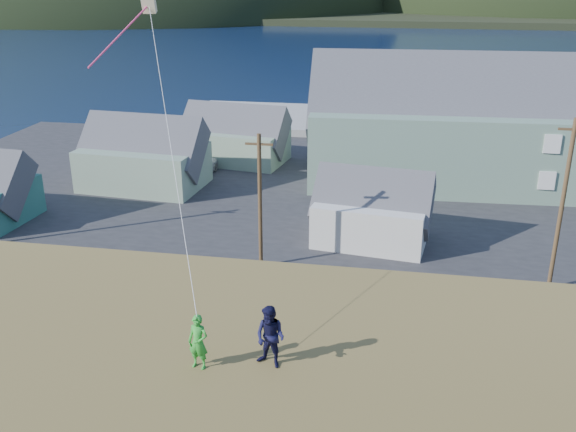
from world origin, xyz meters
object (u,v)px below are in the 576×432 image
(wharf, at_px, (301,119))
(shed_white, at_px, (372,210))
(shed_palegreen_far, at_px, (234,136))
(lodge, at_px, (539,127))
(kite_flyer_green, at_px, (198,342))
(kite_flyer_navy, at_px, (270,337))
(shed_palegreen_near, at_px, (143,156))

(wharf, xyz_separation_m, shed_white, (9.89, -33.55, 1.86))
(wharf, height_order, shed_palegreen_far, shed_palegreen_far)
(lodge, xyz_separation_m, shed_palegreen_far, (-25.94, 2.45, -2.46))
(lodge, xyz_separation_m, shed_white, (-12.45, -14.21, -2.65))
(shed_white, distance_m, kite_flyer_green, 26.39)
(shed_palegreen_far, xyz_separation_m, kite_flyer_navy, (11.95, -41.82, 5.54))
(shed_white, relative_size, kite_flyer_green, 5.41)
(lodge, xyz_separation_m, kite_flyer_navy, (-13.99, -39.38, 3.08))
(shed_white, xyz_separation_m, kite_flyer_navy, (-1.54, -25.17, 5.74))
(shed_white, height_order, kite_flyer_green, kite_flyer_green)
(wharf, xyz_separation_m, shed_palegreen_near, (-8.98, -25.36, 2.26))
(shed_palegreen_near, bearing_deg, lodge, 15.77)
(shed_palegreen_far, xyz_separation_m, kite_flyer_green, (10.15, -42.22, 5.44))
(lodge, bearing_deg, shed_palegreen_near, -171.64)
(lodge, distance_m, shed_palegreen_near, 31.97)
(kite_flyer_green, distance_m, kite_flyer_navy, 1.85)
(wharf, bearing_deg, lodge, -40.88)
(shed_white, height_order, kite_flyer_navy, kite_flyer_navy)
(wharf, xyz_separation_m, kite_flyer_navy, (8.35, -58.71, 7.60))
(wharf, relative_size, shed_palegreen_far, 2.49)
(kite_flyer_navy, bearing_deg, shed_palegreen_far, 126.03)
(lodge, xyz_separation_m, kite_flyer_green, (-15.79, -39.78, 2.98))
(shed_palegreen_near, xyz_separation_m, shed_palegreen_far, (5.38, 8.48, -0.20))
(shed_white, distance_m, kite_flyer_navy, 25.86)
(shed_white, bearing_deg, lodge, 56.50)
(lodge, height_order, kite_flyer_green, lodge)
(wharf, distance_m, shed_palegreen_far, 17.39)
(lodge, relative_size, kite_flyer_navy, 21.89)
(wharf, xyz_separation_m, lodge, (22.33, -19.33, 4.52))
(shed_palegreen_far, relative_size, kite_flyer_green, 6.97)
(shed_white, relative_size, shed_palegreen_far, 0.78)
(shed_white, distance_m, shed_palegreen_far, 21.44)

